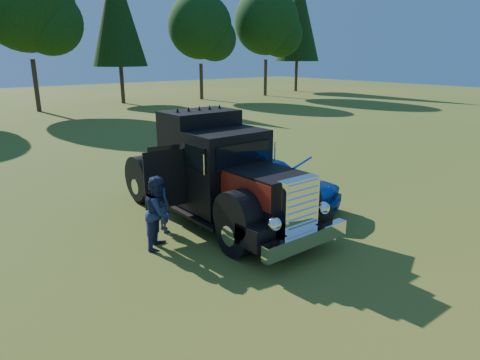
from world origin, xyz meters
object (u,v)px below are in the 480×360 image
object	(u,v)px
spectator_near	(163,203)
spectator_far	(159,212)
hotrod_coupe	(266,182)
diamond_t_truck	(218,176)

from	to	relation	value
spectator_near	spectator_far	world-z (taller)	spectator_far
spectator_near	spectator_far	xyz separation A→B (m)	(-0.55, -0.78, 0.12)
hotrod_coupe	spectator_far	xyz separation A→B (m)	(-3.91, -0.53, 0.11)
hotrod_coupe	spectator_near	bearing A→B (deg)	175.64
diamond_t_truck	hotrod_coupe	xyz separation A→B (m)	(1.77, -0.01, -0.50)
hotrod_coupe	spectator_far	size ratio (longest dim) A/B	2.76
hotrod_coupe	spectator_near	size ratio (longest dim) A/B	3.17
diamond_t_truck	spectator_near	world-z (taller)	diamond_t_truck
spectator_near	spectator_far	size ratio (longest dim) A/B	0.87
diamond_t_truck	hotrod_coupe	bearing A→B (deg)	-0.34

